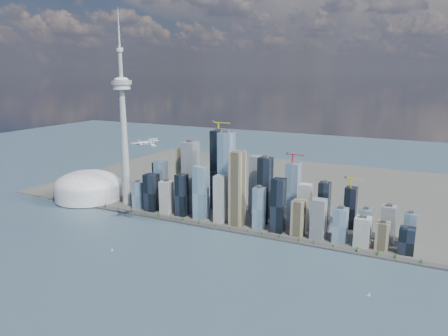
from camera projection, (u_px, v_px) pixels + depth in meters
The scene contains 10 objects.
ground at pixel (148, 265), 889.72m from camera, with size 4000.00×4000.00×0.00m, color #2E3F50.
seawall at pixel (207, 226), 1107.65m from camera, with size 1100.00×22.00×4.00m, color #383838.
land at pixel (269, 185), 1500.81m from camera, with size 1400.00×900.00×3.00m, color #4C4C47.
shoreline_trees at pixel (206, 223), 1106.17m from camera, with size 960.53×7.20×8.80m.
skyscraper_cluster at pixel (242, 192), 1141.21m from camera, with size 736.00×142.00×248.62m.
needle_tower at pixel (123, 125), 1239.94m from camera, with size 56.00×56.00×550.50m.
dome_stadium at pixel (88, 187), 1334.90m from camera, with size 200.00×200.00×86.00m.
airplane at pixel (146, 143), 974.16m from camera, with size 74.49×66.73×18.84m.
sailboat_west at pixel (112, 250), 957.03m from camera, with size 6.07×3.66×8.65m.
sailboat_east at pixel (369, 295), 764.77m from camera, with size 6.31×3.41×8.85m.
Camera 1 is at (508.19, -669.07, 385.97)m, focal length 35.00 mm.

